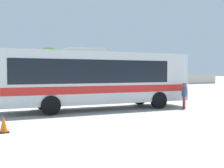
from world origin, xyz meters
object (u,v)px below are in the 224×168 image
attendant_by_bus_door (184,94)px  roadside_tree_midright (49,59)px  parked_car_second_dark_blue (4,85)px  coach_bus_silver_red (96,77)px  parked_car_third_red (51,84)px  traffic_cone_on_apron (4,124)px

attendant_by_bus_door → roadside_tree_midright: bearing=89.3°
parked_car_second_dark_blue → coach_bus_silver_red: bearing=-83.3°
parked_car_third_red → parked_car_second_dark_blue: bearing=175.7°
coach_bus_silver_red → parked_car_third_red: bearing=80.6°
attendant_by_bus_door → coach_bus_silver_red: bearing=153.2°
coach_bus_silver_red → traffic_cone_on_apron: bearing=-145.1°
coach_bus_silver_red → parked_car_third_red: 19.91m
parked_car_second_dark_blue → parked_car_third_red: size_ratio=0.99×
attendant_by_bus_door → parked_car_third_red: size_ratio=0.36×
parked_car_second_dark_blue → traffic_cone_on_apron: (-3.58, -24.17, -0.46)m
parked_car_second_dark_blue → parked_car_third_red: parked_car_second_dark_blue is taller
parked_car_third_red → roadside_tree_midright: 8.21m
parked_car_second_dark_blue → parked_car_third_red: 5.61m
parked_car_second_dark_blue → traffic_cone_on_apron: size_ratio=6.81×
attendant_by_bus_door → parked_car_third_red: attendant_by_bus_door is taller
coach_bus_silver_red → roadside_tree_midright: size_ratio=1.90×
coach_bus_silver_red → parked_car_second_dark_blue: 20.21m
coach_bus_silver_red → parked_car_third_red: (3.23, 19.61, -1.21)m
parked_car_third_red → traffic_cone_on_apron: (-9.17, -23.75, -0.45)m
parked_car_second_dark_blue → roadside_tree_midright: bearing=41.4°
roadside_tree_midright → traffic_cone_on_apron: 33.07m
parked_car_second_dark_blue → roadside_tree_midright: (7.59, 6.69, 3.58)m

